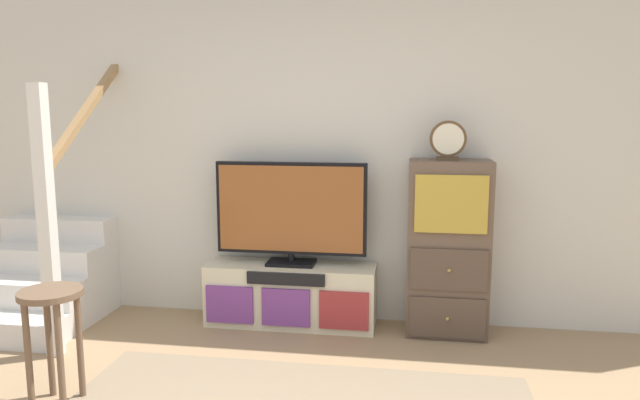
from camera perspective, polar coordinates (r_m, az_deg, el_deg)
The scene contains 7 objects.
back_wall at distance 4.49m, azimuth 1.48°, elevation 5.26°, with size 6.40×0.12×2.70m, color beige.
media_console at distance 4.49m, azimuth -2.88°, elevation -9.29°, with size 1.28×0.38×0.47m.
television at distance 4.35m, azimuth -2.88°, elevation -1.06°, with size 1.14×0.22×0.78m.
side_cabinet at distance 4.31m, azimuth 12.44°, elevation -4.68°, with size 0.58×0.38×1.28m.
desk_clock at distance 4.18m, azimuth 12.46°, elevation 5.73°, with size 0.25×0.08×0.28m.
staircase at distance 5.20m, azimuth -24.36°, elevation -5.99°, with size 1.00×1.36×2.20m.
bar_stool_near at distance 3.56m, azimuth -24.80°, elevation -10.58°, with size 0.34×0.34×0.66m.
Camera 1 is at (0.58, -1.98, 1.63)m, focal length 32.59 mm.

